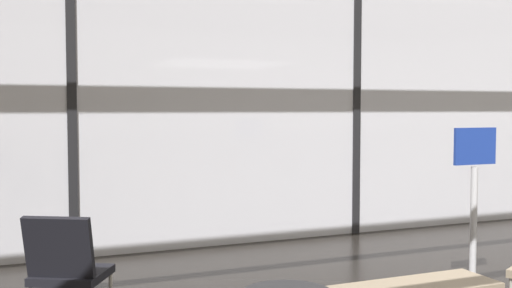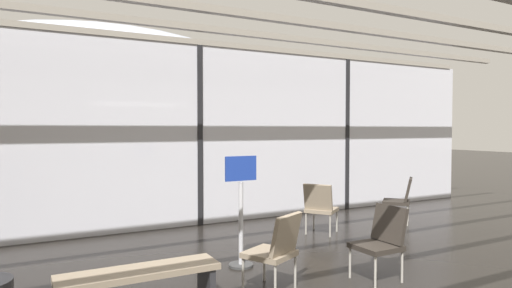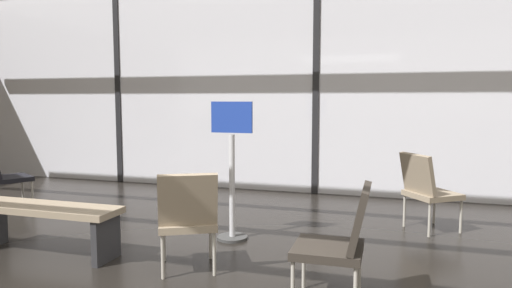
# 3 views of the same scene
# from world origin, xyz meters

# --- Properties ---
(glass_curtain_wall) EXTENTS (14.00, 0.08, 3.34)m
(glass_curtain_wall) POSITION_xyz_m (0.00, 5.20, 1.67)
(glass_curtain_wall) COLOR silver
(glass_curtain_wall) RESTS_ON ground
(window_mullion_0) EXTENTS (0.10, 0.12, 3.34)m
(window_mullion_0) POSITION_xyz_m (-3.50, 5.20, 1.67)
(window_mullion_0) COLOR black
(window_mullion_0) RESTS_ON ground
(window_mullion_1) EXTENTS (0.10, 0.12, 3.34)m
(window_mullion_1) POSITION_xyz_m (0.00, 5.20, 1.67)
(window_mullion_1) COLOR black
(window_mullion_1) RESTS_ON ground
(parked_airplane) EXTENTS (11.80, 4.52, 4.52)m
(parked_airplane) POSITION_xyz_m (-1.20, 9.49, 2.26)
(parked_airplane) COLOR #B2BCD6
(parked_airplane) RESTS_ON ground
(lounge_chair_7) EXTENTS (0.68, 0.69, 0.87)m
(lounge_chair_7) POSITION_xyz_m (-3.80, 2.91, 0.49)
(lounge_chair_7) COLOR black
(lounge_chair_7) RESTS_ON ground
(info_sign) EXTENTS (0.44, 0.32, 1.44)m
(info_sign) POSITION_xyz_m (-0.43, 2.57, 0.68)
(info_sign) COLOR #333333
(info_sign) RESTS_ON ground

